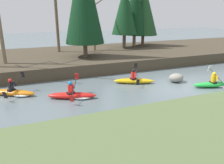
% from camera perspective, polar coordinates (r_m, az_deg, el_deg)
% --- Properties ---
extents(ground_plane, '(90.00, 90.00, 0.00)m').
position_cam_1_polar(ground_plane, '(14.92, 17.85, -1.10)').
color(ground_plane, slate).
extents(riverbank_far, '(44.00, 10.21, 0.92)m').
position_cam_1_polar(riverbank_far, '(22.56, 2.86, 7.16)').
color(riverbank_far, '#473D2D').
rests_on(riverbank_far, ground).
extents(conifer_tree_left, '(2.65, 2.65, 6.60)m').
position_cam_1_polar(conifer_tree_left, '(23.66, 3.34, 18.53)').
color(conifer_tree_left, brown).
rests_on(conifer_tree_left, riverbank_far).
extents(conifer_tree_mid_left, '(2.64, 2.64, 7.77)m').
position_cam_1_polar(conifer_tree_mid_left, '(25.01, 6.07, 19.57)').
color(conifer_tree_mid_left, '#7A664C').
rests_on(conifer_tree_mid_left, riverbank_far).
extents(conifer_tree_centre, '(3.21, 3.21, 6.61)m').
position_cam_1_polar(conifer_tree_centre, '(25.83, 8.34, 18.06)').
color(conifer_tree_centre, brown).
rests_on(conifer_tree_centre, riverbank_far).
extents(bare_tree_mid_downstream, '(3.61, 3.56, 6.54)m').
position_cam_1_polar(bare_tree_mid_downstream, '(21.95, -14.21, 15.68)').
color(bare_tree_mid_downstream, brown).
rests_on(bare_tree_mid_downstream, riverbank_far).
extents(bare_tree_downstream, '(3.28, 3.24, 5.93)m').
position_cam_1_polar(bare_tree_downstream, '(22.20, -4.70, 15.41)').
color(bare_tree_downstream, '#7A664C').
rests_on(bare_tree_downstream, riverbank_far).
extents(kayaker_lead, '(2.78, 2.04, 1.20)m').
position_cam_1_polar(kayaker_lead, '(15.54, 25.34, -0.48)').
color(kayaker_lead, green).
rests_on(kayaker_lead, ground).
extents(kayaker_middle, '(2.72, 1.97, 1.20)m').
position_cam_1_polar(kayaker_middle, '(14.84, 5.83, 0.48)').
color(kayaker_middle, yellow).
rests_on(kayaker_middle, ground).
extents(kayaker_trailing, '(2.73, 1.99, 1.20)m').
position_cam_1_polar(kayaker_trailing, '(12.39, -9.95, -3.36)').
color(kayaker_trailing, red).
rests_on(kayaker_trailing, ground).
extents(kayaker_far_back, '(2.63, 1.97, 1.20)m').
position_cam_1_polar(kayaker_far_back, '(13.83, -24.12, -2.43)').
color(kayaker_far_back, orange).
rests_on(kayaker_far_back, ground).
extents(boulder_midstream, '(1.05, 0.82, 0.60)m').
position_cam_1_polar(boulder_midstream, '(15.67, 16.41, 1.07)').
color(boulder_midstream, gray).
rests_on(boulder_midstream, ground).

